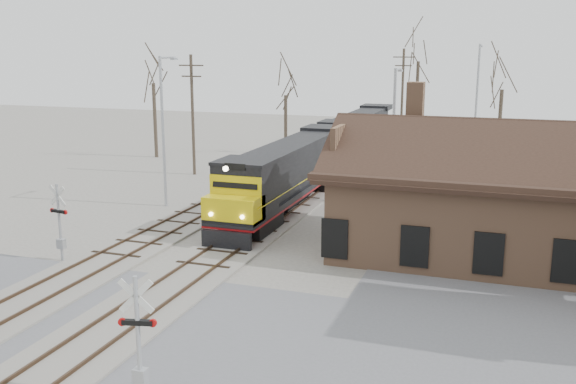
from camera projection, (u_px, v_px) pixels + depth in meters
name	position (u px, v px, depth m)	size (l,w,h in m)	color
ground	(128.00, 320.00, 22.94)	(140.00, 140.00, 0.00)	#9E988E
road	(128.00, 320.00, 22.93)	(60.00, 9.00, 0.03)	slate
track_main	(273.00, 217.00, 36.75)	(3.40, 90.00, 0.24)	#9E988E
track_siding	(203.00, 210.00, 38.19)	(3.40, 90.00, 0.24)	#9E988E
depot	(493.00, 205.00, 29.65)	(15.20, 9.31, 7.90)	#8F654A
locomotive_lead	(286.00, 174.00, 38.25)	(2.74, 18.34, 4.07)	black
locomotive_trailing	(357.00, 135.00, 55.41)	(2.74, 18.34, 3.85)	black
crossbuck_near	(139.00, 345.00, 17.12)	(1.04, 0.35, 3.70)	#A5A8AD
crossbuck_far	(60.00, 224.00, 28.98)	(1.02, 0.27, 3.59)	#A5A8AD
streetlight_a	(164.00, 124.00, 38.51)	(0.25, 2.04, 9.05)	#A5A8AD
streetlight_b	(394.00, 129.00, 38.65)	(0.25, 2.04, 8.35)	#A5A8AD
streetlight_c	(477.00, 99.00, 51.59)	(0.25, 2.04, 9.83)	#A5A8AD
utility_pole_a	(193.00, 113.00, 48.31)	(2.00, 0.24, 9.04)	#382D23
utility_pole_b	(402.00, 96.00, 61.73)	(2.00, 0.24, 9.46)	#382D23
tree_a	(153.00, 71.00, 55.51)	(4.35, 4.35, 10.65)	#382D23
tree_b	(286.00, 86.00, 57.53)	(3.56, 3.56, 8.73)	#382D23
tree_c	(419.00, 47.00, 62.56)	(5.49, 5.49, 13.44)	#382D23
tree_d	(503.00, 78.00, 53.82)	(4.06, 4.06, 9.94)	#382D23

